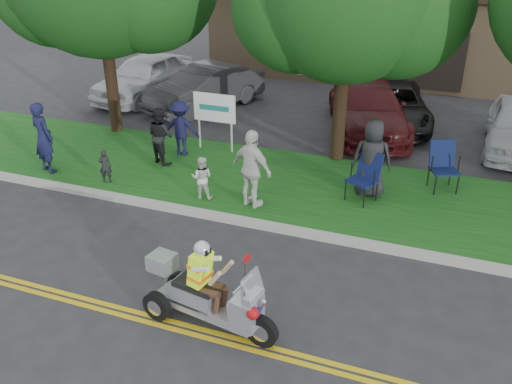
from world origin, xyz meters
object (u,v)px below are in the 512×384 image
(lawn_chair_a, at_px, (366,173))
(lawn_chair_b, at_px, (443,162))
(spectator_adult_left, at_px, (43,137))
(trike_scooter, at_px, (206,296))
(spectator_adult_mid, at_px, (160,135))
(spectator_adult_right, at_px, (252,169))
(parked_car_left, at_px, (205,88))
(parked_car_far_left, at_px, (145,76))
(parked_car_right, at_px, (368,107))
(parked_car_mid, at_px, (392,105))

(lawn_chair_a, xyz_separation_m, lawn_chair_b, (1.64, 1.26, 0.01))
(lawn_chair_b, bearing_deg, spectator_adult_left, 171.46)
(lawn_chair_a, bearing_deg, spectator_adult_left, -144.97)
(trike_scooter, xyz_separation_m, spectator_adult_mid, (-3.93, 5.49, 0.32))
(lawn_chair_a, bearing_deg, lawn_chair_b, 63.46)
(spectator_adult_mid, xyz_separation_m, spectator_adult_right, (3.21, -1.50, 0.15))
(spectator_adult_mid, bearing_deg, spectator_adult_right, -179.39)
(parked_car_left, bearing_deg, lawn_chair_a, -15.26)
(parked_car_left, bearing_deg, spectator_adult_right, -33.43)
(spectator_adult_left, distance_m, parked_car_far_left, 7.14)
(lawn_chair_b, xyz_separation_m, spectator_adult_right, (-3.99, -2.51, 0.25))
(trike_scooter, height_order, parked_car_right, trike_scooter)
(parked_car_far_left, xyz_separation_m, parked_car_mid, (9.09, 0.22, -0.17))
(parked_car_left, height_order, parked_car_right, parked_car_right)
(parked_car_left, xyz_separation_m, parked_car_mid, (6.45, 0.64, -0.10))
(parked_car_left, height_order, parked_car_mid, parked_car_left)
(spectator_adult_left, bearing_deg, lawn_chair_a, -152.45)
(trike_scooter, xyz_separation_m, spectator_adult_left, (-6.44, 3.92, 0.49))
(spectator_adult_right, distance_m, parked_car_left, 7.84)
(spectator_adult_right, relative_size, parked_car_right, 0.35)
(trike_scooter, height_order, parked_car_mid, trike_scooter)
(lawn_chair_b, distance_m, spectator_adult_right, 4.72)
(spectator_adult_left, relative_size, spectator_adult_mid, 1.21)
(trike_scooter, relative_size, lawn_chair_a, 2.06)
(trike_scooter, distance_m, spectator_adult_right, 4.08)
(lawn_chair_b, xyz_separation_m, spectator_adult_mid, (-7.20, -1.01, 0.10))
(spectator_adult_mid, bearing_deg, trike_scooter, 151.35)
(trike_scooter, xyz_separation_m, lawn_chair_b, (3.27, 6.50, 0.22))
(spectator_adult_mid, distance_m, parked_car_far_left, 6.62)
(lawn_chair_a, xyz_separation_m, spectator_adult_left, (-8.07, -1.31, 0.27))
(lawn_chair_a, bearing_deg, parked_car_far_left, 174.24)
(lawn_chair_a, relative_size, parked_car_mid, 0.25)
(spectator_adult_mid, height_order, parked_car_mid, spectator_adult_mid)
(parked_car_right, bearing_deg, parked_car_far_left, 157.33)
(lawn_chair_a, bearing_deg, spectator_adult_mid, -156.83)
(parked_car_mid, bearing_deg, spectator_adult_left, -150.70)
(trike_scooter, bearing_deg, spectator_adult_mid, 135.38)
(spectator_adult_right, bearing_deg, spectator_adult_mid, -4.97)
(parked_car_far_left, xyz_separation_m, parked_car_left, (2.64, -0.42, -0.06))
(lawn_chair_a, relative_size, parked_car_left, 0.26)
(lawn_chair_a, xyz_separation_m, spectator_adult_right, (-2.36, -1.25, 0.26))
(lawn_chair_b, relative_size, spectator_adult_left, 0.64)
(trike_scooter, bearing_deg, parked_car_far_left, 134.78)
(parked_car_far_left, bearing_deg, trike_scooter, -48.20)
(parked_car_right, bearing_deg, lawn_chair_a, -98.27)
(spectator_adult_left, relative_size, parked_car_left, 0.41)
(parked_car_right, bearing_deg, lawn_chair_b, -74.45)
(lawn_chair_b, bearing_deg, lawn_chair_a, -165.73)
(trike_scooter, bearing_deg, parked_car_mid, 92.50)
(trike_scooter, xyz_separation_m, parked_car_far_left, (-7.68, 10.95, 0.27))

